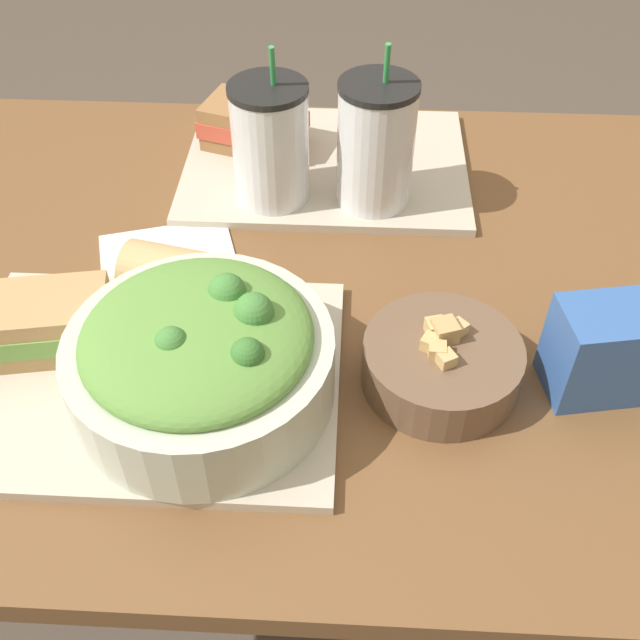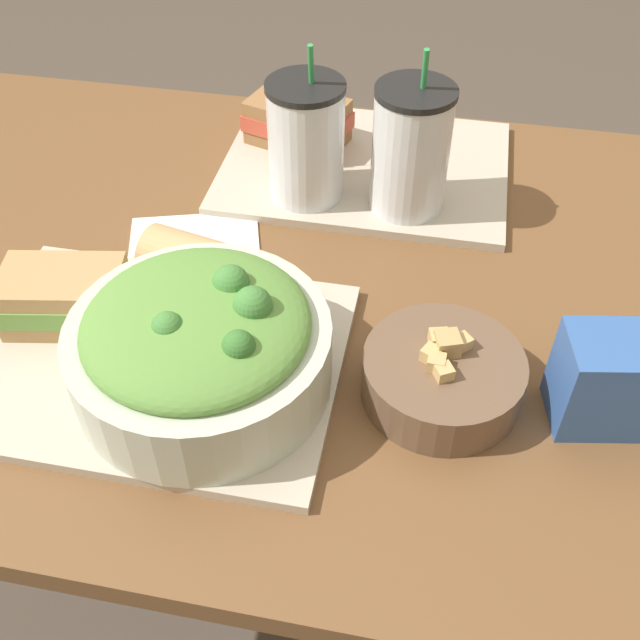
% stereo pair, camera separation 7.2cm
% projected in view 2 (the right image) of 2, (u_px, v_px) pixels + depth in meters
% --- Properties ---
extents(ground_plane, '(12.00, 12.00, 0.00)m').
position_uv_depth(ground_plane, '(305.00, 564.00, 1.42)').
color(ground_plane, '#4C4238').
extents(dining_table, '(1.30, 0.83, 0.73)m').
position_uv_depth(dining_table, '(298.00, 334.00, 0.98)').
color(dining_table, brown).
rests_on(dining_table, ground_plane).
extents(tray_near, '(0.40, 0.30, 0.01)m').
position_uv_depth(tray_near, '(155.00, 359.00, 0.80)').
color(tray_near, '#BCB29E').
rests_on(tray_near, dining_table).
extents(tray_far, '(0.40, 0.30, 0.01)m').
position_uv_depth(tray_far, '(365.00, 167.00, 1.06)').
color(tray_far, '#BCB29E').
rests_on(tray_far, dining_table).
extents(salad_bowl, '(0.26, 0.26, 0.12)m').
position_uv_depth(salad_bowl, '(200.00, 344.00, 0.73)').
color(salad_bowl, beige).
rests_on(salad_bowl, tray_near).
extents(soup_bowl, '(0.16, 0.16, 0.07)m').
position_uv_depth(soup_bowl, '(442.00, 375.00, 0.76)').
color(soup_bowl, brown).
rests_on(soup_bowl, dining_table).
extents(sandwich_near, '(0.15, 0.11, 0.06)m').
position_uv_depth(sandwich_near, '(64.00, 297.00, 0.81)').
color(sandwich_near, tan).
rests_on(sandwich_near, tray_near).
extents(baguette_near, '(0.16, 0.10, 0.07)m').
position_uv_depth(baguette_near, '(210.00, 269.00, 0.85)').
color(baguette_near, tan).
rests_on(baguette_near, tray_near).
extents(sandwich_far, '(0.16, 0.13, 0.06)m').
position_uv_depth(sandwich_far, '(298.00, 122.00, 1.08)').
color(sandwich_far, olive).
rests_on(sandwich_far, tray_far).
extents(drink_cup_dark, '(0.10, 0.10, 0.21)m').
position_uv_depth(drink_cup_dark, '(306.00, 144.00, 0.96)').
color(drink_cup_dark, silver).
rests_on(drink_cup_dark, tray_far).
extents(drink_cup_red, '(0.10, 0.10, 0.21)m').
position_uv_depth(drink_cup_red, '(410.00, 153.00, 0.94)').
color(drink_cup_red, silver).
rests_on(drink_cup_red, tray_far).
extents(chip_bag, '(0.13, 0.09, 0.10)m').
position_uv_depth(chip_bag, '(622.00, 381.00, 0.72)').
color(chip_bag, '#335BA3').
rests_on(chip_bag, dining_table).
extents(napkin_folded, '(0.19, 0.16, 0.00)m').
position_uv_depth(napkin_folded, '(194.00, 242.00, 0.95)').
color(napkin_folded, white).
rests_on(napkin_folded, dining_table).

